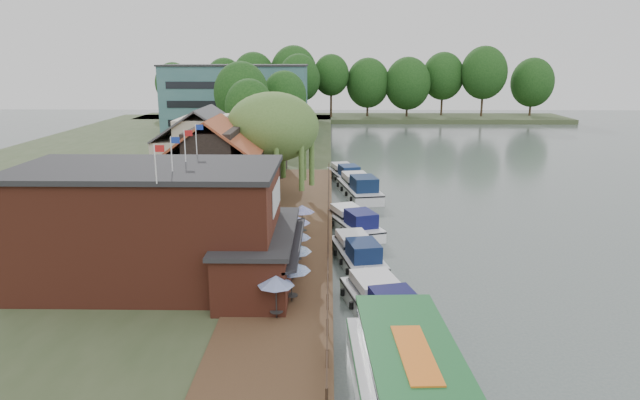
{
  "coord_description": "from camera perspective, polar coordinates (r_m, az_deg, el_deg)",
  "views": [
    {
      "loc": [
        -5.22,
        -33.61,
        14.41
      ],
      "look_at": [
        -6.0,
        12.0,
        3.0
      ],
      "focal_mm": 32.0,
      "sensor_mm": 36.0,
      "label": 1
    }
  ],
  "objects": [
    {
      "name": "ground",
      "position": [
        36.94,
        9.14,
        -9.11
      ],
      "size": [
        260.0,
        260.0,
        0.0
      ],
      "primitive_type": "plane",
      "color": "#4B5754",
      "rests_on": "ground"
    },
    {
      "name": "land_bank",
      "position": [
        74.27,
        -18.55,
        2.51
      ],
      "size": [
        50.0,
        140.0,
        1.0
      ],
      "primitive_type": "cube",
      "color": "#384728",
      "rests_on": "ground"
    },
    {
      "name": "quay_deck",
      "position": [
        45.7,
        -2.55,
        -2.97
      ],
      "size": [
        6.0,
        50.0,
        0.1
      ],
      "primitive_type": "cube",
      "color": "#47301E",
      "rests_on": "land_bank"
    },
    {
      "name": "quay_rail",
      "position": [
        45.97,
        0.84,
        -2.27
      ],
      "size": [
        0.2,
        49.0,
        1.0
      ],
      "primitive_type": null,
      "color": "black",
      "rests_on": "land_bank"
    },
    {
      "name": "pub",
      "position": [
        35.16,
        -13.53,
        -2.48
      ],
      "size": [
        20.0,
        11.0,
        7.3
      ],
      "primitive_type": null,
      "color": "maroon",
      "rests_on": "land_bank"
    },
    {
      "name": "hotel_block",
      "position": [
        105.21,
        -8.33,
        9.94
      ],
      "size": [
        25.4,
        12.4,
        12.3
      ],
      "primitive_type": null,
      "color": "#38666B",
      "rests_on": "land_bank"
    },
    {
      "name": "cottage_a",
      "position": [
        49.46,
        -10.46,
        3.14
      ],
      "size": [
        8.6,
        7.6,
        8.5
      ],
      "primitive_type": null,
      "color": "black",
      "rests_on": "land_bank"
    },
    {
      "name": "cottage_b",
      "position": [
        59.72,
        -11.43,
        4.94
      ],
      "size": [
        9.6,
        8.6,
        8.5
      ],
      "primitive_type": null,
      "color": "beige",
      "rests_on": "land_bank"
    },
    {
      "name": "cottage_c",
      "position": [
        67.81,
        -6.51,
        6.19
      ],
      "size": [
        7.6,
        7.6,
        8.5
      ],
      "primitive_type": null,
      "color": "black",
      "rests_on": "land_bank"
    },
    {
      "name": "willow",
      "position": [
        53.51,
        -4.71,
        5.18
      ],
      "size": [
        8.6,
        8.6,
        10.43
      ],
      "primitive_type": null,
      "color": "#476B2D",
      "rests_on": "land_bank"
    },
    {
      "name": "umbrella_0",
      "position": [
        30.25,
        -4.4,
        -9.63
      ],
      "size": [
        1.95,
        1.95,
        2.38
      ],
      "primitive_type": null,
      "color": "navy",
      "rests_on": "quay_deck"
    },
    {
      "name": "umbrella_1",
      "position": [
        32.12,
        -2.87,
        -8.15
      ],
      "size": [
        2.18,
        2.18,
        2.38
      ],
      "primitive_type": null,
      "color": "navy",
      "rests_on": "quay_deck"
    },
    {
      "name": "umbrella_2",
      "position": [
        35.14,
        -2.74,
        -6.16
      ],
      "size": [
        2.36,
        2.36,
        2.38
      ],
      "primitive_type": null,
      "color": "navy",
      "rests_on": "quay_deck"
    },
    {
      "name": "umbrella_3",
      "position": [
        37.73,
        -2.41,
        -4.71
      ],
      "size": [
        1.97,
        1.97,
        2.38
      ],
      "primitive_type": null,
      "color": "navy",
      "rests_on": "quay_deck"
    },
    {
      "name": "umbrella_4",
      "position": [
        41.02,
        -2.49,
        -3.16
      ],
      "size": [
        2.19,
        2.19,
        2.38
      ],
      "primitive_type": null,
      "color": "navy",
      "rests_on": "quay_deck"
    },
    {
      "name": "umbrella_5",
      "position": [
        43.85,
        -1.8,
        -2.01
      ],
      "size": [
        1.95,
        1.95,
        2.38
      ],
      "primitive_type": null,
      "color": "navy",
      "rests_on": "quay_deck"
    },
    {
      "name": "cruiser_0",
      "position": [
        32.46,
        6.43,
        -10.05
      ],
      "size": [
        5.49,
        10.43,
        2.42
      ],
      "primitive_type": null,
      "rotation": [
        0.0,
        0.0,
        0.24
      ],
      "color": "silver",
      "rests_on": "ground"
    },
    {
      "name": "cruiser_1",
      "position": [
        41.03,
        3.77,
        -4.94
      ],
      "size": [
        4.66,
        9.47,
        2.17
      ],
      "primitive_type": null,
      "rotation": [
        0.0,
        0.0,
        0.2
      ],
      "color": "silver",
      "rests_on": "ground"
    },
    {
      "name": "cruiser_2",
      "position": [
        48.53,
        3.33,
        -1.9
      ],
      "size": [
        5.9,
        9.64,
        2.2
      ],
      "primitive_type": null,
      "rotation": [
        0.0,
        0.0,
        0.35
      ],
      "color": "white",
      "rests_on": "ground"
    },
    {
      "name": "cruiser_3",
      "position": [
        60.72,
        3.95,
        1.53
      ],
      "size": [
        5.32,
        10.97,
        2.57
      ],
      "primitive_type": null,
      "rotation": [
        0.0,
        0.0,
        0.19
      ],
      "color": "silver",
      "rests_on": "ground"
    },
    {
      "name": "cruiser_4",
      "position": [
        68.51,
        2.52,
        2.83
      ],
      "size": [
        5.11,
        9.64,
        2.2
      ],
      "primitive_type": null,
      "rotation": [
        0.0,
        0.0,
        0.24
      ],
      "color": "silver",
      "rests_on": "ground"
    },
    {
      "name": "swan",
      "position": [
        26.91,
        7.62,
        -17.92
      ],
      "size": [
        0.44,
        0.44,
        0.44
      ],
      "primitive_type": "sphere",
      "color": "white",
      "rests_on": "ground"
    },
    {
      "name": "bank_tree_0",
      "position": [
        74.86,
        -7.05,
        7.82
      ],
      "size": [
        6.27,
        6.27,
        10.87
      ],
      "primitive_type": null,
      "color": "#143811",
      "rests_on": "land_bank"
    },
    {
      "name": "bank_tree_1",
      "position": [
        86.85,
        -7.83,
        9.34
      ],
      "size": [
        8.12,
        8.12,
        12.96
      ],
      "primitive_type": null,
      "color": "#143811",
      "rests_on": "land_bank"
    },
    {
      "name": "bank_tree_2",
      "position": [
        91.61,
        -3.57,
        9.22
      ],
      "size": [
        7.0,
        7.0,
        11.52
      ],
      "primitive_type": null,
      "color": "#143811",
      "rests_on": "land_bank"
    },
    {
      "name": "bank_tree_3",
      "position": [
        113.13,
        -4.56,
        10.15
      ],
      "size": [
        7.63,
        7.63,
        11.64
      ],
      "primitive_type": null,
      "color": "#143811",
      "rests_on": "land_bank"
    },
    {
      "name": "bank_tree_4",
      "position": [
        121.05,
        -2.12,
        11.07
      ],
      "size": [
        8.4,
        8.4,
        14.29
      ],
      "primitive_type": null,
      "color": "#143811",
      "rests_on": "land_bank"
    },
    {
      "name": "bank_tree_5",
      "position": [
        128.54,
        -1.83,
        11.05
      ],
      "size": [
        8.18,
        8.18,
        13.43
      ],
      "primitive_type": null,
      "color": "#143811",
      "rests_on": "land_bank"
    }
  ]
}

